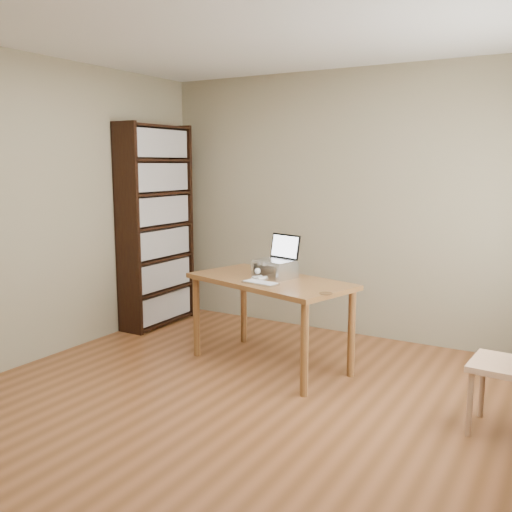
% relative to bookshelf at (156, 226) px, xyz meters
% --- Properties ---
extents(room, '(4.04, 4.54, 2.64)m').
position_rel_bookshelf_xyz_m(room, '(1.86, -1.54, 0.25)').
color(room, brown).
rests_on(room, ground).
extents(bookshelf, '(0.30, 0.90, 2.10)m').
position_rel_bookshelf_xyz_m(bookshelf, '(0.00, 0.00, 0.00)').
color(bookshelf, black).
rests_on(bookshelf, ground).
extents(desk, '(1.52, 1.04, 0.75)m').
position_rel_bookshelf_xyz_m(desk, '(1.66, -0.53, -0.40)').
color(desk, brown).
rests_on(desk, ground).
extents(laptop_stand, '(0.32, 0.25, 0.13)m').
position_rel_bookshelf_xyz_m(laptop_stand, '(1.66, -0.45, -0.22)').
color(laptop_stand, silver).
rests_on(laptop_stand, desk).
extents(laptop, '(0.36, 0.34, 0.22)m').
position_rel_bookshelf_xyz_m(laptop, '(1.66, -0.40, -0.11)').
color(laptop, silver).
rests_on(laptop, laptop_stand).
extents(keyboard, '(0.31, 0.17, 0.02)m').
position_rel_bookshelf_xyz_m(keyboard, '(1.69, -0.75, -0.29)').
color(keyboard, silver).
rests_on(keyboard, desk).
extents(coaster, '(0.10, 0.10, 0.01)m').
position_rel_bookshelf_xyz_m(coaster, '(2.28, -0.81, -0.30)').
color(coaster, brown).
rests_on(coaster, desk).
extents(cat, '(0.26, 0.49, 0.16)m').
position_rel_bookshelf_xyz_m(cat, '(1.64, -0.42, -0.23)').
color(cat, '#474038').
rests_on(cat, desk).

